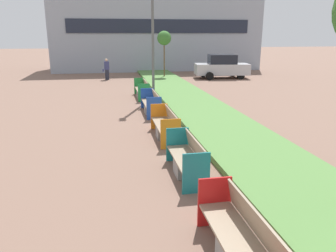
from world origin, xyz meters
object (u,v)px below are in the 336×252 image
(bench_blue_frame, at_px, (151,105))
(sapling_tree_far, at_px, (164,39))
(pedestrian_walking, at_px, (107,69))
(parked_car_distant, at_px, (222,67))
(bench_red_frame, at_px, (241,245))
(bench_orange_frame, at_px, (166,127))
(bench_green_frame, at_px, (142,91))
(bench_teal_frame, at_px, (187,161))
(street_lamp_post, at_px, (152,8))

(bench_blue_frame, height_order, sapling_tree_far, sapling_tree_far)
(pedestrian_walking, xyz_separation_m, parked_car_distant, (9.00, -0.70, 0.11))
(bench_blue_frame, relative_size, pedestrian_walking, 1.46)
(bench_blue_frame, distance_m, sapling_tree_far, 12.21)
(pedestrian_walking, relative_size, parked_car_distant, 0.36)
(bench_red_frame, height_order, parked_car_distant, parked_car_distant)
(bench_orange_frame, distance_m, bench_green_frame, 7.45)
(bench_teal_frame, distance_m, bench_orange_frame, 3.11)
(bench_orange_frame, bearing_deg, street_lamp_post, 85.26)
(bench_orange_frame, xyz_separation_m, sapling_tree_far, (2.57, 15.26, 2.70))
(sapling_tree_far, height_order, pedestrian_walking, sapling_tree_far)
(bench_blue_frame, bearing_deg, bench_red_frame, -90.00)
(bench_blue_frame, height_order, pedestrian_walking, pedestrian_walking)
(street_lamp_post, relative_size, sapling_tree_far, 2.37)
(bench_blue_frame, relative_size, bench_green_frame, 0.96)
(sapling_tree_far, height_order, parked_car_distant, sapling_tree_far)
(bench_orange_frame, relative_size, street_lamp_post, 0.27)
(bench_red_frame, bearing_deg, parked_car_distant, 71.44)
(bench_teal_frame, bearing_deg, parked_car_distant, 68.16)
(bench_blue_frame, height_order, bench_green_frame, same)
(bench_orange_frame, xyz_separation_m, pedestrian_walking, (-1.90, 15.30, 0.43))
(sapling_tree_far, bearing_deg, bench_red_frame, -96.72)
(bench_red_frame, xyz_separation_m, bench_orange_frame, (-0.00, 6.52, -0.00))
(bench_teal_frame, relative_size, pedestrian_walking, 1.26)
(parked_car_distant, bearing_deg, bench_blue_frame, -115.40)
(bench_orange_frame, bearing_deg, bench_teal_frame, -90.06)
(bench_red_frame, bearing_deg, bench_green_frame, 90.00)
(bench_teal_frame, distance_m, parked_car_distant, 19.09)
(pedestrian_walking, distance_m, parked_car_distant, 9.03)
(bench_red_frame, xyz_separation_m, parked_car_distant, (7.10, 21.13, 0.54))
(bench_teal_frame, distance_m, sapling_tree_far, 18.75)
(street_lamp_post, bearing_deg, bench_blue_frame, -99.28)
(bench_blue_frame, bearing_deg, bench_orange_frame, -90.01)
(bench_blue_frame, relative_size, parked_car_distant, 0.53)
(bench_teal_frame, xyz_separation_m, bench_green_frame, (0.00, 10.56, 0.01))
(bench_teal_frame, bearing_deg, pedestrian_walking, 95.89)
(sapling_tree_far, xyz_separation_m, pedestrian_walking, (-4.47, 0.04, -2.26))
(bench_teal_frame, xyz_separation_m, parked_car_distant, (7.10, 17.72, 0.55))
(bench_red_frame, xyz_separation_m, bench_blue_frame, (-0.00, 10.15, -0.00))
(bench_blue_frame, xyz_separation_m, pedestrian_walking, (-1.90, 11.67, 0.43))
(sapling_tree_far, bearing_deg, parked_car_distant, -8.24)
(bench_green_frame, xyz_separation_m, sapling_tree_far, (2.57, 7.81, 2.69))
(sapling_tree_far, bearing_deg, bench_green_frame, -108.18)
(sapling_tree_far, relative_size, pedestrian_walking, 2.28)
(bench_teal_frame, xyz_separation_m, bench_orange_frame, (0.00, 3.11, 0.01))
(bench_blue_frame, height_order, parked_car_distant, parked_car_distant)
(bench_orange_frame, height_order, parked_car_distant, parked_car_distant)
(bench_teal_frame, xyz_separation_m, bench_blue_frame, (0.00, 6.74, 0.01))
(bench_orange_frame, height_order, bench_blue_frame, same)
(bench_teal_frame, xyz_separation_m, sapling_tree_far, (2.57, 18.37, 2.70))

